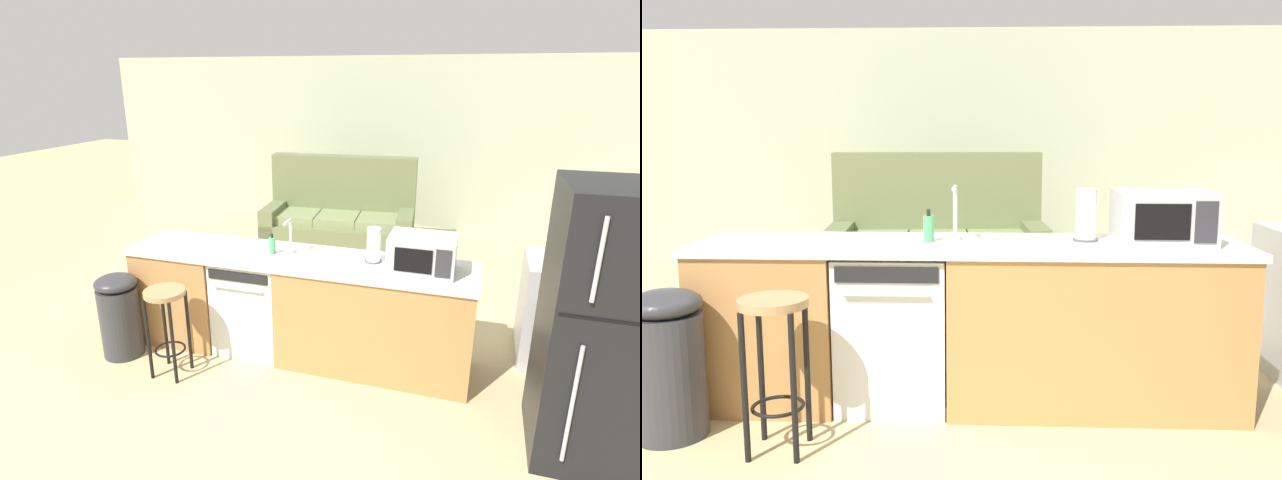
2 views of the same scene
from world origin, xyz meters
TOP-DOWN VIEW (x-y plane):
  - ground_plane at (0.00, 0.00)m, footprint 24.00×24.00m
  - wall_back at (0.30, 4.20)m, footprint 10.00×0.06m
  - kitchen_counter at (0.24, 0.00)m, footprint 2.94×0.66m
  - dishwasher at (-0.25, -0.00)m, footprint 0.58×0.61m
  - stove_range at (2.35, 0.55)m, footprint 0.76×0.68m
  - refrigerator at (2.35, -0.55)m, footprint 0.72×0.73m
  - microwave at (1.17, -0.00)m, footprint 0.50×0.37m
  - sink_faucet at (0.07, 0.06)m, footprint 0.07×0.18m
  - paper_towel_roll at (0.78, 0.07)m, footprint 0.14×0.14m
  - soap_bottle at (-0.06, -0.00)m, footprint 0.06×0.06m
  - kettle at (2.52, 0.42)m, footprint 0.21×0.17m
  - bar_stool at (-0.72, -0.62)m, footprint 0.32×0.32m
  - trash_bin at (-1.29, -0.49)m, footprint 0.35×0.35m
  - couch at (-0.24, 2.76)m, footprint 2.07×1.06m

SIDE VIEW (x-z plane):
  - ground_plane at x=0.00m, z-range 0.00..0.00m
  - trash_bin at x=-1.29m, z-range 0.01..0.75m
  - couch at x=-0.24m, z-range -0.24..1.03m
  - kitchen_counter at x=0.24m, z-range -0.03..0.87m
  - dishwasher at x=-0.25m, z-range 0.00..0.84m
  - stove_range at x=2.35m, z-range 0.00..0.90m
  - bar_stool at x=-0.72m, z-range 0.17..0.91m
  - refrigerator at x=2.35m, z-range 0.00..1.76m
  - soap_bottle at x=-0.06m, z-range 0.88..1.06m
  - kettle at x=2.52m, z-range 0.89..1.08m
  - sink_faucet at x=0.07m, z-range 0.88..1.18m
  - paper_towel_roll at x=0.78m, z-range 0.90..1.18m
  - microwave at x=1.17m, z-range 0.90..1.18m
  - wall_back at x=0.30m, z-range 0.00..2.60m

